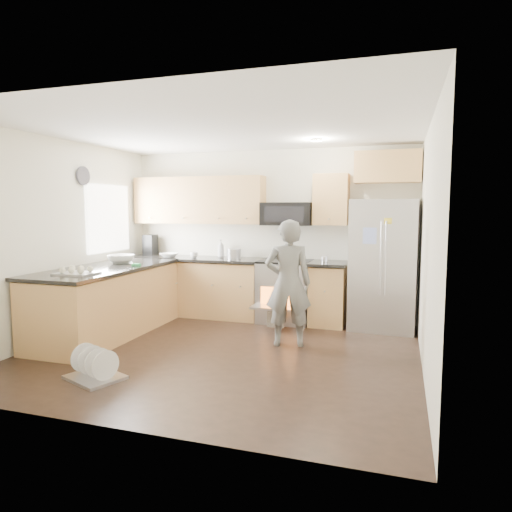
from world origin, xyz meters
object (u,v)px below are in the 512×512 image
(refrigerator, at_px, (384,265))
(stove_range, at_px, (285,277))
(dish_rack, at_px, (95,370))
(person, at_px, (288,283))

(refrigerator, bearing_deg, stove_range, -176.63)
(stove_range, distance_m, refrigerator, 1.44)
(dish_rack, bearing_deg, refrigerator, 47.11)
(stove_range, bearing_deg, refrigerator, 0.30)
(person, xyz_separation_m, dish_rack, (-1.58, -1.68, -0.70))
(stove_range, xyz_separation_m, refrigerator, (1.42, 0.01, 0.24))
(stove_range, relative_size, dish_rack, 2.75)
(person, height_order, dish_rack, person)
(person, distance_m, dish_rack, 2.41)
(refrigerator, distance_m, person, 1.61)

